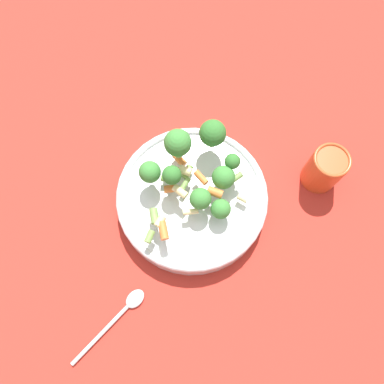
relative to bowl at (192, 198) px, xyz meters
name	(u,v)px	position (x,y,z in m)	size (l,w,h in m)	color
ground_plane	(192,202)	(0.00, 0.00, -0.03)	(3.00, 3.00, 0.00)	#B72D23
bowl	(192,198)	(0.00, 0.00, 0.00)	(0.27, 0.27, 0.05)	silver
pasta_salad	(195,167)	(-0.02, -0.03, 0.07)	(0.20, 0.17, 0.10)	#8CB766
cup	(325,169)	(-0.25, 0.03, 0.02)	(0.07, 0.07, 0.09)	#CC4C23
spoon	(122,313)	(0.18, 0.15, -0.02)	(0.15, 0.09, 0.01)	silver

